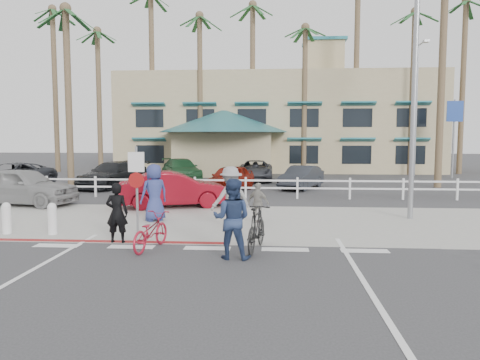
# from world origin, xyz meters

# --- Properties ---
(ground) EXTENTS (140.00, 140.00, 0.00)m
(ground) POSITION_xyz_m (0.00, 0.00, 0.00)
(ground) COLOR #333335
(bike_path) EXTENTS (12.00, 16.00, 0.01)m
(bike_path) POSITION_xyz_m (0.00, -2.00, 0.00)
(bike_path) COLOR #333335
(bike_path) RESTS_ON ground
(sidewalk_plaza) EXTENTS (22.00, 7.00, 0.01)m
(sidewalk_plaza) POSITION_xyz_m (0.00, 4.50, 0.01)
(sidewalk_plaza) COLOR gray
(sidewalk_plaza) RESTS_ON ground
(cross_street) EXTENTS (40.00, 5.00, 0.01)m
(cross_street) POSITION_xyz_m (0.00, 8.50, 0.00)
(cross_street) COLOR #333335
(cross_street) RESTS_ON ground
(parking_lot) EXTENTS (50.00, 16.00, 0.01)m
(parking_lot) POSITION_xyz_m (0.00, 18.00, 0.00)
(parking_lot) COLOR #333335
(parking_lot) RESTS_ON ground
(curb_red) EXTENTS (7.00, 0.25, 0.02)m
(curb_red) POSITION_xyz_m (-3.00, 1.20, 0.01)
(curb_red) COLOR maroon
(curb_red) RESTS_ON ground
(rail_fence) EXTENTS (29.40, 0.16, 1.00)m
(rail_fence) POSITION_xyz_m (0.50, 10.50, 0.50)
(rail_fence) COLOR silver
(rail_fence) RESTS_ON ground
(building) EXTENTS (28.00, 16.00, 11.30)m
(building) POSITION_xyz_m (2.00, 31.00, 5.65)
(building) COLOR tan
(building) RESTS_ON ground
(sign_post) EXTENTS (0.50, 0.10, 2.90)m
(sign_post) POSITION_xyz_m (-2.30, 2.20, 1.45)
(sign_post) COLOR gray
(sign_post) RESTS_ON ground
(bollard_0) EXTENTS (0.26, 0.26, 0.95)m
(bollard_0) POSITION_xyz_m (-4.80, 2.00, 0.47)
(bollard_0) COLOR silver
(bollard_0) RESTS_ON ground
(bollard_1) EXTENTS (0.26, 0.26, 0.95)m
(bollard_1) POSITION_xyz_m (-6.20, 2.00, 0.47)
(bollard_1) COLOR silver
(bollard_1) RESTS_ON ground
(streetlight_0) EXTENTS (0.60, 2.00, 9.00)m
(streetlight_0) POSITION_xyz_m (6.50, 5.50, 4.50)
(streetlight_0) COLOR gray
(streetlight_0) RESTS_ON ground
(streetlight_1) EXTENTS (0.60, 2.00, 9.50)m
(streetlight_1) POSITION_xyz_m (12.00, 24.00, 4.75)
(streetlight_1) COLOR gray
(streetlight_1) RESTS_ON ground
(info_sign) EXTENTS (1.20, 0.16, 5.60)m
(info_sign) POSITION_xyz_m (14.00, 22.00, 2.80)
(info_sign) COLOR navy
(info_sign) RESTS_ON ground
(palm_0) EXTENTS (4.00, 4.00, 15.00)m
(palm_0) POSITION_xyz_m (-16.00, 26.00, 7.50)
(palm_0) COLOR #1C4A23
(palm_0) RESTS_ON ground
(palm_1) EXTENTS (4.00, 4.00, 13.00)m
(palm_1) POSITION_xyz_m (-12.00, 25.00, 6.50)
(palm_1) COLOR #1C4A23
(palm_1) RESTS_ON ground
(palm_2) EXTENTS (4.00, 4.00, 16.00)m
(palm_2) POSITION_xyz_m (-8.00, 26.00, 8.00)
(palm_2) COLOR #1C4A23
(palm_2) RESTS_ON ground
(palm_3) EXTENTS (4.00, 4.00, 14.00)m
(palm_3) POSITION_xyz_m (-4.00, 25.00, 7.00)
(palm_3) COLOR #1C4A23
(palm_3) RESTS_ON ground
(palm_4) EXTENTS (4.00, 4.00, 15.00)m
(palm_4) POSITION_xyz_m (0.00, 26.00, 7.50)
(palm_4) COLOR #1C4A23
(palm_4) RESTS_ON ground
(palm_5) EXTENTS (4.00, 4.00, 13.00)m
(palm_5) POSITION_xyz_m (4.00, 25.00, 6.50)
(palm_5) COLOR #1C4A23
(palm_5) RESTS_ON ground
(palm_6) EXTENTS (4.00, 4.00, 17.00)m
(palm_6) POSITION_xyz_m (8.00, 26.00, 8.50)
(palm_6) COLOR #1C4A23
(palm_6) RESTS_ON ground
(palm_7) EXTENTS (4.00, 4.00, 14.00)m
(palm_7) POSITION_xyz_m (12.00, 25.00, 7.00)
(palm_7) COLOR #1C4A23
(palm_7) RESTS_ON ground
(palm_8) EXTENTS (4.00, 4.00, 15.00)m
(palm_8) POSITION_xyz_m (16.00, 26.00, 7.50)
(palm_8) COLOR #1C4A23
(palm_8) RESTS_ON ground
(palm_10) EXTENTS (4.00, 4.00, 12.00)m
(palm_10) POSITION_xyz_m (-10.00, 15.00, 6.00)
(palm_10) COLOR #1C4A23
(palm_10) RESTS_ON ground
(palm_11) EXTENTS (4.00, 4.00, 14.00)m
(palm_11) POSITION_xyz_m (11.00, 16.00, 7.00)
(palm_11) COLOR #1C4A23
(palm_11) RESTS_ON ground
(bike_red) EXTENTS (0.99, 1.87, 0.93)m
(bike_red) POSITION_xyz_m (-1.44, 0.43, 0.47)
(bike_red) COLOR maroon
(bike_red) RESTS_ON ground
(rider_red) EXTENTS (0.61, 0.42, 1.65)m
(rider_red) POSITION_xyz_m (-2.54, 1.11, 0.82)
(rider_red) COLOR black
(rider_red) RESTS_ON ground
(bike_black) EXTENTS (0.85, 1.98, 1.15)m
(bike_black) POSITION_xyz_m (1.27, 0.49, 0.57)
(bike_black) COLOR black
(bike_black) RESTS_ON ground
(rider_black) EXTENTS (1.01, 0.83, 1.91)m
(rider_black) POSITION_xyz_m (0.72, -0.30, 0.96)
(rider_black) COLOR navy
(rider_black) RESTS_ON ground
(pedestrian_a) EXTENTS (1.46, 1.27, 1.96)m
(pedestrian_a) POSITION_xyz_m (0.37, 3.22, 0.98)
(pedestrian_a) COLOR gray
(pedestrian_a) RESTS_ON ground
(pedestrian_child) EXTENTS (0.86, 0.68, 1.37)m
(pedestrian_child) POSITION_xyz_m (1.19, 4.25, 0.68)
(pedestrian_child) COLOR gray
(pedestrian_child) RESTS_ON ground
(pedestrian_b) EXTENTS (1.14, 1.09, 1.96)m
(pedestrian_b) POSITION_xyz_m (-2.36, 4.42, 0.98)
(pedestrian_b) COLOR navy
(pedestrian_b) RESTS_ON ground
(car_white_sedan) EXTENTS (4.70, 2.76, 1.46)m
(car_white_sedan) POSITION_xyz_m (-2.36, 7.60, 0.73)
(car_white_sedan) COLOR maroon
(car_white_sedan) RESTS_ON ground
(car_red_compact) EXTENTS (4.94, 2.69, 1.59)m
(car_red_compact) POSITION_xyz_m (-8.86, 7.71, 0.80)
(car_red_compact) COLOR gray
(car_red_compact) RESTS_ON ground
(lot_car_0) EXTENTS (3.65, 5.55, 1.42)m
(lot_car_0) POSITION_xyz_m (-12.91, 13.88, 0.71)
(lot_car_0) COLOR #26282E
(lot_car_0) RESTS_ON ground
(lot_car_1) EXTENTS (3.45, 5.45, 1.47)m
(lot_car_1) POSITION_xyz_m (-7.37, 14.56, 0.74)
(lot_car_1) COLOR black
(lot_car_1) RESTS_ON ground
(lot_car_2) EXTENTS (2.76, 4.34, 1.37)m
(lot_car_2) POSITION_xyz_m (-0.62, 13.35, 0.69)
(lot_car_2) COLOR maroon
(lot_car_2) RESTS_ON ground
(lot_car_3) EXTENTS (2.82, 4.07, 1.27)m
(lot_car_3) POSITION_xyz_m (3.23, 14.68, 0.64)
(lot_car_3) COLOR #24272D
(lot_car_3) RESTS_ON ground
(lot_car_4) EXTENTS (3.77, 5.22, 1.41)m
(lot_car_4) POSITION_xyz_m (-4.45, 19.54, 0.70)
(lot_car_4) COLOR #23512D
(lot_car_4) RESTS_ON ground
(lot_car_5) EXTENTS (2.22, 4.79, 1.33)m
(lot_car_5) POSITION_xyz_m (0.50, 19.18, 0.67)
(lot_car_5) COLOR #31343A
(lot_car_5) RESTS_ON ground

